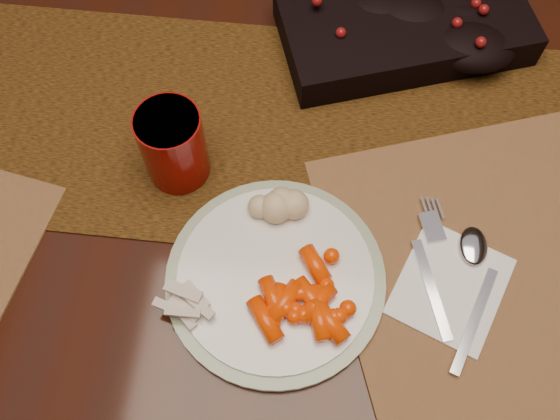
# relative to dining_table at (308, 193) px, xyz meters

# --- Properties ---
(floor) EXTENTS (5.00, 5.00, 0.00)m
(floor) POSITION_rel_dining_table_xyz_m (0.00, 0.00, -0.38)
(floor) COLOR black
(floor) RESTS_ON ground
(dining_table) EXTENTS (1.80, 1.00, 0.75)m
(dining_table) POSITION_rel_dining_table_xyz_m (0.00, 0.00, 0.00)
(dining_table) COLOR black
(dining_table) RESTS_ON floor
(table_runner) EXTENTS (1.64, 0.35, 0.00)m
(table_runner) POSITION_rel_dining_table_xyz_m (0.05, -0.11, 0.38)
(table_runner) COLOR #432C0C
(table_runner) RESTS_ON dining_table
(centerpiece) EXTENTS (0.36, 0.26, 0.06)m
(centerpiece) POSITION_rel_dining_table_xyz_m (0.11, 0.05, 0.41)
(centerpiece) COLOR black
(centerpiece) RESTS_ON table_runner
(placemat_main) EXTENTS (0.58, 0.50, 0.00)m
(placemat_main) POSITION_rel_dining_table_xyz_m (0.28, -0.24, 0.38)
(placemat_main) COLOR brown
(placemat_main) RESTS_ON dining_table
(dinner_plate) EXTENTS (0.30, 0.30, 0.01)m
(dinner_plate) POSITION_rel_dining_table_xyz_m (-0.02, -0.31, 0.39)
(dinner_plate) COLOR white
(dinner_plate) RESTS_ON placemat_main
(baby_carrots) EXTENTS (0.14, 0.12, 0.02)m
(baby_carrots) POSITION_rel_dining_table_xyz_m (-0.00, -0.33, 0.40)
(baby_carrots) COLOR #FD3A00
(baby_carrots) RESTS_ON dinner_plate
(mashed_potatoes) EXTENTS (0.07, 0.06, 0.04)m
(mashed_potatoes) POSITION_rel_dining_table_xyz_m (-0.03, -0.24, 0.41)
(mashed_potatoes) COLOR beige
(mashed_potatoes) RESTS_ON dinner_plate
(turkey_shreds) EXTENTS (0.08, 0.07, 0.02)m
(turkey_shreds) POSITION_rel_dining_table_xyz_m (-0.12, -0.36, 0.40)
(turkey_shreds) COLOR #A69389
(turkey_shreds) RESTS_ON dinner_plate
(napkin) EXTENTS (0.15, 0.16, 0.00)m
(napkin) POSITION_rel_dining_table_xyz_m (0.17, -0.30, 0.38)
(napkin) COLOR white
(napkin) RESTS_ON placemat_main
(fork) EXTENTS (0.07, 0.15, 0.00)m
(fork) POSITION_rel_dining_table_xyz_m (0.15, -0.29, 0.39)
(fork) COLOR #B1B3CD
(fork) RESTS_ON napkin
(spoon) EXTENTS (0.09, 0.16, 0.00)m
(spoon) POSITION_rel_dining_table_xyz_m (0.20, -0.31, 0.39)
(spoon) COLOR silver
(spoon) RESTS_ON napkin
(red_cup) EXTENTS (0.08, 0.08, 0.10)m
(red_cup) POSITION_rel_dining_table_xyz_m (-0.16, -0.18, 0.43)
(red_cup) COLOR #820805
(red_cup) RESTS_ON placemat_main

